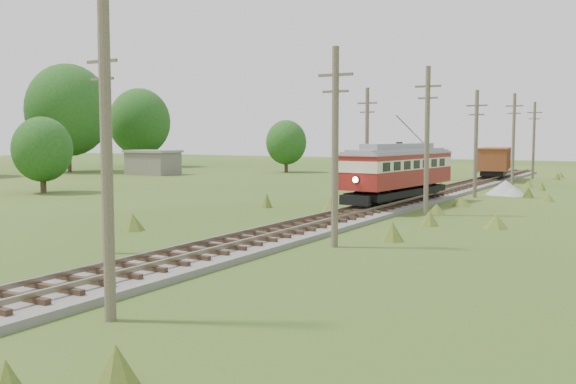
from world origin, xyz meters
The scene contains 17 objects.
railbed_main centered at (0.00, 34.00, 0.19)m, with size 3.60×96.00×0.57m.
streetcar centered at (0.00, 34.98, 2.64)m, with size 3.93×12.54×5.68m.
gondola centered at (0.00, 65.06, 2.20)m, with size 4.22×9.44×3.03m.
gravel_pile centered at (4.72, 47.69, 0.57)m, with size 3.33×3.54×1.21m.
utility_pole_r_1 centered at (3.10, 5.00, 4.40)m, with size 0.30×0.30×8.80m.
utility_pole_r_2 centered at (3.30, 18.00, 4.42)m, with size 1.60×0.30×8.60m.
utility_pole_r_3 centered at (3.20, 31.00, 4.63)m, with size 1.60×0.30×9.00m.
utility_pole_r_4 centered at (3.00, 44.00, 4.32)m, with size 1.60×0.30×8.40m.
utility_pole_r_5 centered at (3.40, 57.00, 4.58)m, with size 1.60×0.30×8.90m.
utility_pole_r_6 centered at (3.20, 70.00, 4.47)m, with size 1.60×0.30×8.70m.
utility_pole_l_a centered at (-4.20, 12.00, 4.63)m, with size 1.60×0.30×9.00m.
utility_pole_l_b centered at (-4.50, 40.00, 4.42)m, with size 1.60×0.30×8.60m.
tree_left_4 centered at (-54.00, 54.00, 8.37)m, with size 11.34×11.34×14.61m.
tree_left_5 centered at (-56.00, 70.00, 7.12)m, with size 9.66×9.66×12.44m.
tree_mid_a centered at (-28.00, 68.00, 4.02)m, with size 5.46×5.46×7.03m.
tree_mid_c centered at (-30.00, 30.00, 3.71)m, with size 5.04×5.04×6.49m.
shed centered at (-40.00, 55.00, 1.57)m, with size 6.40×4.40×3.10m.
Camera 1 is at (15.24, -6.87, 4.78)m, focal length 40.00 mm.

